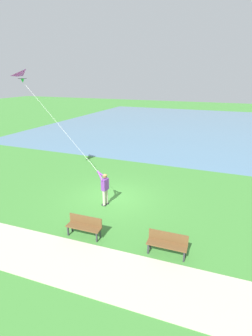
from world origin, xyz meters
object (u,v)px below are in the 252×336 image
person_kite_flyer (105,186)px  park_bench_near_walkway (84,225)px  park_bench_far_walkway (167,242)px  flying_kite (27,77)px

person_kite_flyer → park_bench_near_walkway: 2.90m
park_bench_near_walkway → park_bench_far_walkway: size_ratio=1.00×
park_bench_near_walkway → park_bench_far_walkway: bearing=92.1°
park_bench_near_walkway → flying_kite: bearing=-124.1°
flying_kite → person_kite_flyer: bearing=80.2°
flying_kite → park_bench_near_walkway: (3.67, 5.42, -5.81)m
flying_kite → park_bench_far_walkway: bearing=68.3°
park_bench_near_walkway → park_bench_far_walkway: same height
park_bench_near_walkway → park_bench_far_walkway: 3.50m
flying_kite → park_bench_near_walkway: flying_kite is taller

